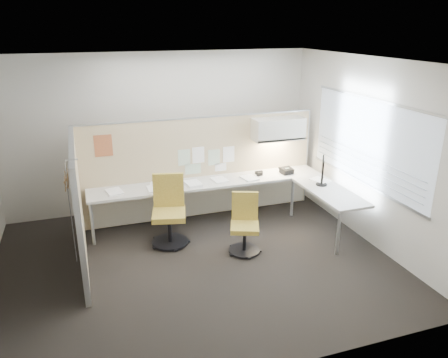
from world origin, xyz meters
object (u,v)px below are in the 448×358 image
object	(u,v)px
desk	(230,189)
chair_left	(169,213)
monitor	(323,170)
phone	(286,171)
chair_right	(245,225)

from	to	relation	value
desk	chair_left	distance (m)	1.21
chair_left	monitor	size ratio (longest dim) A/B	2.34
phone	chair_left	bearing A→B (deg)	-176.08
chair_right	phone	bearing A→B (deg)	63.31
desk	chair_right	bearing A→B (deg)	-97.46
desk	phone	bearing A→B (deg)	5.10
desk	monitor	distance (m)	1.55
chair_right	phone	world-z (taller)	chair_right
chair_right	phone	xyz separation A→B (m)	(1.21, 1.11, 0.37)
monitor	phone	distance (m)	0.80
chair_right	desk	bearing A→B (deg)	103.47
desk	monitor	xyz separation A→B (m)	(1.37, -0.62, 0.39)
monitor	phone	bearing A→B (deg)	52.52
monitor	desk	bearing A→B (deg)	96.31
chair_right	phone	size ratio (longest dim) A/B	3.78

